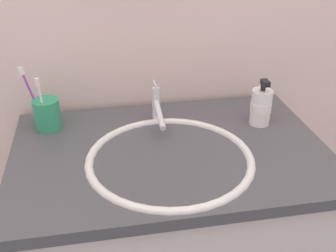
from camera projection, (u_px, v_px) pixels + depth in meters
tiled_wall_back at (151, 19)px, 1.37m from camera, size 2.11×0.04×2.40m
sink_basin at (170, 169)px, 1.18m from camera, size 0.47×0.47×0.10m
faucet at (157, 107)px, 1.32m from camera, size 0.02×0.18×0.13m
toothbrush_cup at (47, 114)px, 1.30m from camera, size 0.08×0.08×0.10m
toothbrush_white at (41, 100)px, 1.26m from camera, size 0.02×0.02×0.17m
toothbrush_purple at (31, 93)px, 1.28m from camera, size 0.06×0.02×0.20m
soap_dispenser at (261, 107)px, 1.32m from camera, size 0.07×0.07×0.15m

